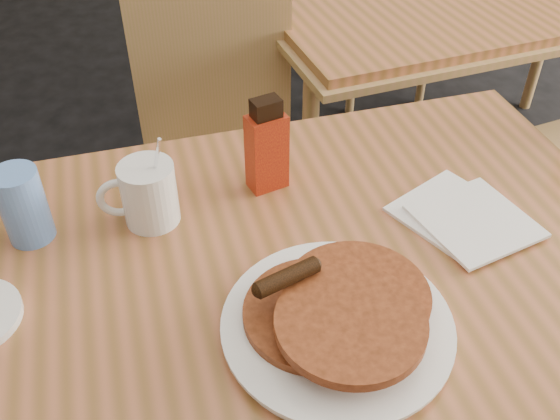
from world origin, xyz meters
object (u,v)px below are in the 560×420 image
(coffee_mug, at_px, (147,193))
(main_table, at_px, (273,299))
(blue_tumbler, at_px, (23,206))
(syrup_bottle, at_px, (267,148))
(chair_main_far, at_px, (221,125))
(pancake_plate, at_px, (338,318))

(coffee_mug, bearing_deg, main_table, -57.87)
(coffee_mug, xyz_separation_m, blue_tumbler, (-0.19, 0.00, 0.01))
(main_table, height_order, syrup_bottle, syrup_bottle)
(main_table, relative_size, syrup_bottle, 7.68)
(syrup_bottle, distance_m, blue_tumbler, 0.39)
(chair_main_far, distance_m, blue_tumbler, 0.74)
(main_table, distance_m, chair_main_far, 0.78)
(pancake_plate, height_order, syrup_bottle, syrup_bottle)
(syrup_bottle, bearing_deg, blue_tumbler, 171.04)
(chair_main_far, xyz_separation_m, syrup_bottle, (0.02, -0.53, 0.29))
(chair_main_far, relative_size, coffee_mug, 5.46)
(main_table, bearing_deg, blue_tumbler, 153.19)
(main_table, xyz_separation_m, chair_main_far, (0.02, 0.76, -0.17))
(main_table, distance_m, syrup_bottle, 0.26)
(pancake_plate, xyz_separation_m, blue_tumbler, (-0.42, 0.29, 0.04))
(chair_main_far, height_order, syrup_bottle, syrup_bottle)
(chair_main_far, relative_size, syrup_bottle, 5.32)
(chair_main_far, bearing_deg, coffee_mug, -106.51)
(coffee_mug, bearing_deg, chair_main_far, 61.29)
(syrup_bottle, height_order, blue_tumbler, syrup_bottle)
(coffee_mug, bearing_deg, blue_tumbler, 168.82)
(coffee_mug, relative_size, syrup_bottle, 0.97)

